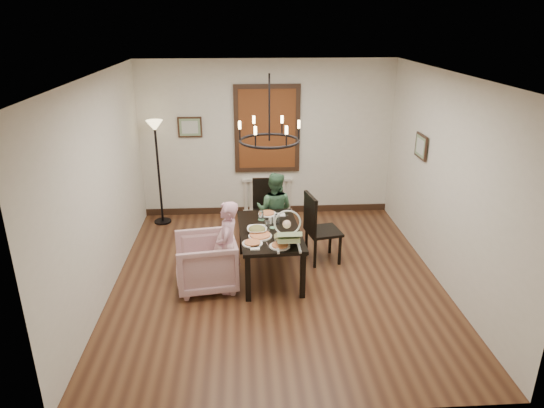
{
  "coord_description": "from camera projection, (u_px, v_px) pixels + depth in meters",
  "views": [
    {
      "loc": [
        -0.45,
        -5.97,
        3.45
      ],
      "look_at": [
        -0.06,
        0.22,
        1.05
      ],
      "focal_mm": 32.0,
      "sensor_mm": 36.0,
      "label": 1
    }
  ],
  "objects": [
    {
      "name": "elderly_woman",
      "position": [
        228.0,
        255.0,
        6.36
      ],
      "size": [
        0.3,
        0.41,
        1.05
      ],
      "primitive_type": "imported",
      "rotation": [
        0.0,
        0.0,
        -1.7
      ],
      "color": "#C98D9F",
      "rests_on": "room_shell"
    },
    {
      "name": "pizza_platter",
      "position": [
        260.0,
        236.0,
        6.49
      ],
      "size": [
        0.32,
        0.32,
        0.04
      ],
      "primitive_type": "cylinder",
      "color": "tan",
      "rests_on": "dining_table"
    },
    {
      "name": "armchair",
      "position": [
        206.0,
        262.0,
        6.51
      ],
      "size": [
        0.91,
        0.89,
        0.73
      ],
      "primitive_type": "imported",
      "rotation": [
        0.0,
        0.0,
        -1.43
      ],
      "color": "#D3A1A7",
      "rests_on": "room_shell"
    },
    {
      "name": "floor_lamp",
      "position": [
        159.0,
        174.0,
        8.39
      ],
      "size": [
        0.3,
        0.3,
        1.8
      ],
      "primitive_type": null,
      "color": "black",
      "rests_on": "room_shell"
    },
    {
      "name": "room_shell",
      "position": [
        275.0,
        176.0,
        6.66
      ],
      "size": [
        4.51,
        5.0,
        2.81
      ],
      "color": "brown",
      "rests_on": "ground"
    },
    {
      "name": "window_blinds",
      "position": [
        267.0,
        129.0,
        8.53
      ],
      "size": [
        1.0,
        0.03,
        1.4
      ],
      "primitive_type": "cube",
      "color": "#662D14",
      "rests_on": "room_shell"
    },
    {
      "name": "picture_back",
      "position": [
        190.0,
        127.0,
        8.45
      ],
      "size": [
        0.42,
        0.03,
        0.36
      ],
      "primitive_type": "cube",
      "color": "black",
      "rests_on": "room_shell"
    },
    {
      "name": "chair_right",
      "position": [
        324.0,
        227.0,
        7.16
      ],
      "size": [
        0.56,
        0.56,
        1.08
      ],
      "primitive_type": null,
      "rotation": [
        0.0,
        0.0,
        1.77
      ],
      "color": "black",
      "rests_on": "room_shell"
    },
    {
      "name": "dining_table",
      "position": [
        270.0,
        235.0,
        6.75
      ],
      "size": [
        0.91,
        1.52,
        0.69
      ],
      "rotation": [
        0.0,
        0.0,
        0.05
      ],
      "color": "black",
      "rests_on": "room_shell"
    },
    {
      "name": "seated_man",
      "position": [
        275.0,
        216.0,
        7.66
      ],
      "size": [
        0.58,
        0.51,
        1.01
      ],
      "primitive_type": "imported",
      "rotation": [
        0.0,
        0.0,
        2.84
      ],
      "color": "#3E6846",
      "rests_on": "room_shell"
    },
    {
      "name": "salad_bowl",
      "position": [
        257.0,
        230.0,
        6.61
      ],
      "size": [
        0.33,
        0.33,
        0.08
      ],
      "primitive_type": "imported",
      "color": "white",
      "rests_on": "dining_table"
    },
    {
      "name": "picture_right",
      "position": [
        421.0,
        146.0,
        7.2
      ],
      "size": [
        0.03,
        0.42,
        0.36
      ],
      "primitive_type": "cube",
      "rotation": [
        0.0,
        0.0,
        1.57
      ],
      "color": "black",
      "rests_on": "room_shell"
    },
    {
      "name": "radiator",
      "position": [
        267.0,
        195.0,
        9.0
      ],
      "size": [
        0.92,
        0.12,
        0.62
      ],
      "primitive_type": null,
      "color": "silver",
      "rests_on": "room_shell"
    },
    {
      "name": "drinking_glass",
      "position": [
        267.0,
        226.0,
        6.67
      ],
      "size": [
        0.07,
        0.07,
        0.13
      ],
      "primitive_type": "cylinder",
      "color": "silver",
      "rests_on": "dining_table"
    },
    {
      "name": "chandelier",
      "position": [
        269.0,
        141.0,
        6.27
      ],
      "size": [
        0.8,
        0.8,
        0.04
      ],
      "primitive_type": "torus",
      "color": "black",
      "rests_on": "room_shell"
    },
    {
      "name": "chair_far",
      "position": [
        266.0,
        210.0,
        7.92
      ],
      "size": [
        0.44,
        0.44,
        0.99
      ],
      "primitive_type": null,
      "rotation": [
        0.0,
        0.0,
        -0.01
      ],
      "color": "black",
      "rests_on": "room_shell"
    },
    {
      "name": "baby_bouncer",
      "position": [
        288.0,
        234.0,
        6.18
      ],
      "size": [
        0.38,
        0.51,
        0.33
      ],
      "primitive_type": null,
      "rotation": [
        0.0,
        0.0,
        0.02
      ],
      "color": "#C5E79F",
      "rests_on": "dining_table"
    }
  ]
}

